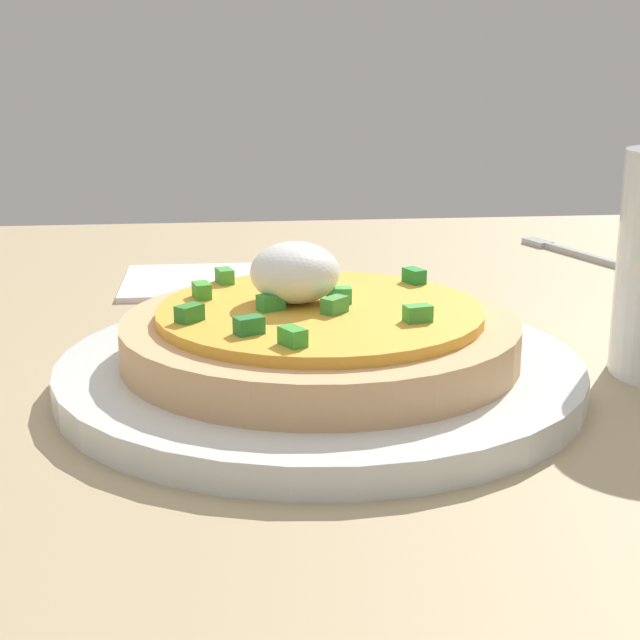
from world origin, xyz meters
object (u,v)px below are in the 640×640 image
at_px(plate, 320,372).
at_px(pizza, 318,330).
at_px(fork, 563,250).
at_px(napkin, 195,281).

distance_m(plate, pizza, 0.02).
bearing_deg(fork, napkin, 86.09).
distance_m(pizza, napkin, 0.24).
bearing_deg(fork, pizza, 123.34).
bearing_deg(plate, napkin, 106.51).
distance_m(fork, napkin, 0.32).
bearing_deg(napkin, pizza, -73.63).
bearing_deg(napkin, plate, -73.49).
bearing_deg(plate, pizza, 140.02).
relative_size(plate, pizza, 1.33).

